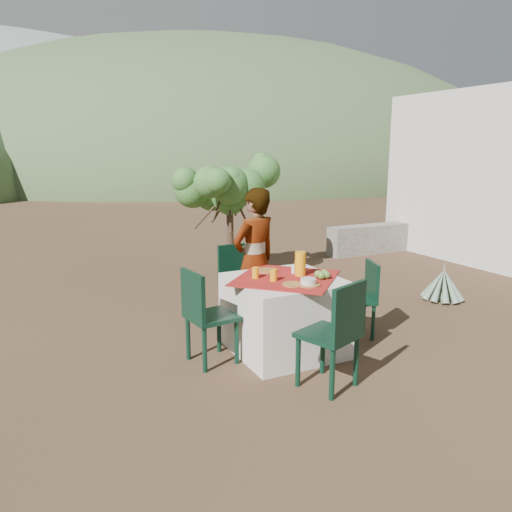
% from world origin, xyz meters
% --- Properties ---
extents(ground, '(160.00, 160.00, 0.00)m').
position_xyz_m(ground, '(0.00, 0.00, 0.00)').
color(ground, '#3E291C').
rests_on(ground, ground).
extents(table, '(1.30, 1.30, 0.76)m').
position_xyz_m(table, '(-0.65, -0.05, 0.38)').
color(table, white).
rests_on(table, ground).
extents(chair_far, '(0.43, 0.43, 0.90)m').
position_xyz_m(chair_far, '(-0.69, 1.02, 0.50)').
color(chair_far, black).
rests_on(chair_far, ground).
extents(chair_near, '(0.56, 0.56, 0.95)m').
position_xyz_m(chair_near, '(-0.69, -0.96, 0.52)').
color(chair_near, black).
rests_on(chair_near, ground).
extents(chair_left, '(0.47, 0.47, 0.91)m').
position_xyz_m(chair_left, '(-1.49, 0.01, 0.51)').
color(chair_left, black).
rests_on(chair_left, ground).
extents(chair_right, '(0.49, 0.49, 0.82)m').
position_xyz_m(chair_right, '(0.29, -0.06, 0.46)').
color(chair_right, black).
rests_on(chair_right, ground).
extents(person, '(0.67, 0.54, 1.60)m').
position_xyz_m(person, '(-0.67, 0.62, 0.80)').
color(person, '#8C6651').
rests_on(person, ground).
extents(shrub_tree, '(1.43, 1.41, 1.69)m').
position_xyz_m(shrub_tree, '(0.03, 2.84, 1.33)').
color(shrub_tree, '#4B3825').
rests_on(shrub_tree, ground).
extents(agave, '(0.56, 0.57, 0.60)m').
position_xyz_m(agave, '(2.09, 0.50, 0.20)').
color(agave, slate).
rests_on(agave, ground).
extents(stone_wall, '(2.60, 0.35, 0.55)m').
position_xyz_m(stone_wall, '(3.60, 3.40, 0.28)').
color(stone_wall, gray).
rests_on(stone_wall, ground).
extents(hill_near_right, '(48.00, 48.00, 20.00)m').
position_xyz_m(hill_near_right, '(12.00, 36.00, 0.00)').
color(hill_near_right, '#354D2B').
rests_on(hill_near_right, ground).
extents(hill_far_right, '(36.00, 36.00, 14.00)m').
position_xyz_m(hill_far_right, '(28.00, 46.00, 0.00)').
color(hill_far_right, slate).
rests_on(hill_far_right, ground).
extents(plate_far, '(0.23, 0.23, 0.01)m').
position_xyz_m(plate_far, '(-0.70, 0.26, 0.77)').
color(plate_far, brown).
rests_on(plate_far, table).
extents(plate_near, '(0.20, 0.20, 0.01)m').
position_xyz_m(plate_near, '(-0.73, -0.32, 0.77)').
color(plate_near, brown).
rests_on(plate_near, table).
extents(glass_far, '(0.07, 0.07, 0.11)m').
position_xyz_m(glass_far, '(-0.93, 0.06, 0.82)').
color(glass_far, '#FFA010').
rests_on(glass_far, table).
extents(glass_near, '(0.07, 0.07, 0.11)m').
position_xyz_m(glass_near, '(-0.82, -0.10, 0.82)').
color(glass_near, '#FFA010').
rests_on(glass_near, table).
extents(juice_pitcher, '(0.11, 0.11, 0.24)m').
position_xyz_m(juice_pitcher, '(-0.49, -0.04, 0.88)').
color(juice_pitcher, '#FFA010').
rests_on(juice_pitcher, table).
extents(bowl_plate, '(0.22, 0.22, 0.01)m').
position_xyz_m(bowl_plate, '(-0.61, -0.39, 0.77)').
color(bowl_plate, brown).
rests_on(bowl_plate, table).
extents(white_bowl, '(0.15, 0.15, 0.05)m').
position_xyz_m(white_bowl, '(-0.61, -0.39, 0.80)').
color(white_bowl, silver).
rests_on(white_bowl, bowl_plate).
extents(jar_left, '(0.06, 0.06, 0.10)m').
position_xyz_m(jar_left, '(-0.40, 0.10, 0.81)').
color(jar_left, orange).
rests_on(jar_left, table).
extents(jar_right, '(0.07, 0.07, 0.10)m').
position_xyz_m(jar_right, '(-0.41, 0.13, 0.81)').
color(jar_right, orange).
rests_on(jar_right, table).
extents(napkin_holder, '(0.08, 0.06, 0.09)m').
position_xyz_m(napkin_holder, '(-0.48, 0.06, 0.81)').
color(napkin_holder, silver).
rests_on(napkin_holder, table).
extents(fruit_cluster, '(0.16, 0.15, 0.08)m').
position_xyz_m(fruit_cluster, '(-0.35, -0.24, 0.80)').
color(fruit_cluster, '#568831').
rests_on(fruit_cluster, table).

